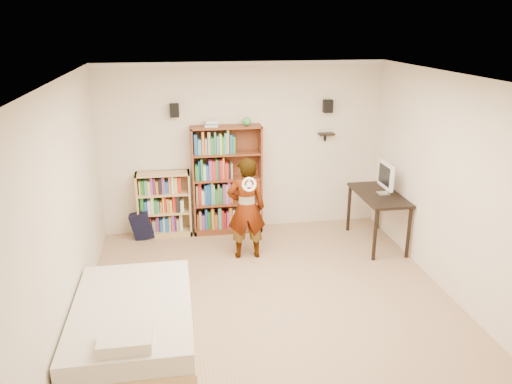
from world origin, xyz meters
TOP-DOWN VIEW (x-y plane):
  - ground at (0.00, 0.00)m, footprint 4.50×5.00m
  - room_shell at (0.00, 0.00)m, footprint 4.52×5.02m
  - crown_molding at (0.00, 0.00)m, footprint 4.50×5.00m
  - speaker_left at (-1.05, 2.40)m, footprint 0.14×0.12m
  - speaker_right at (1.35, 2.40)m, footprint 0.14×0.12m
  - wall_shelf at (1.35, 2.41)m, footprint 0.25×0.16m
  - tall_bookshelf at (-0.28, 2.34)m, footprint 1.10×0.32m
  - low_bookshelf at (-1.29, 2.34)m, footprint 0.83×0.31m
  - computer_desk at (1.93, 1.50)m, footprint 0.60×1.19m
  - imac at (1.99, 1.48)m, footprint 0.14×0.48m
  - daybed at (-1.60, -0.49)m, footprint 1.26×1.93m
  - person at (-0.11, 1.36)m, footprint 0.56×0.38m
  - wii_wheel at (-0.11, 1.08)m, footprint 0.20×0.08m
  - navy_bag at (-1.65, 2.25)m, footprint 0.34×0.22m

SIDE VIEW (x-z plane):
  - ground at x=0.00m, z-range -0.01..0.01m
  - navy_bag at x=-1.65m, z-range 0.00..0.45m
  - daybed at x=-1.60m, z-range 0.00..0.57m
  - computer_desk at x=1.93m, z-range 0.00..0.81m
  - low_bookshelf at x=-1.29m, z-range 0.00..1.04m
  - person at x=-0.11m, z-range 0.00..1.50m
  - tall_bookshelf at x=-0.28m, z-range 0.00..1.75m
  - imac at x=1.99m, z-range 0.81..1.29m
  - wii_wheel at x=-0.11m, z-range 1.10..1.30m
  - wall_shelf at x=1.35m, z-range 1.54..1.56m
  - room_shell at x=0.00m, z-range 0.41..3.12m
  - speaker_left at x=-1.05m, z-range 1.90..2.10m
  - speaker_right at x=1.35m, z-range 1.90..2.10m
  - crown_molding at x=0.00m, z-range 2.64..2.70m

